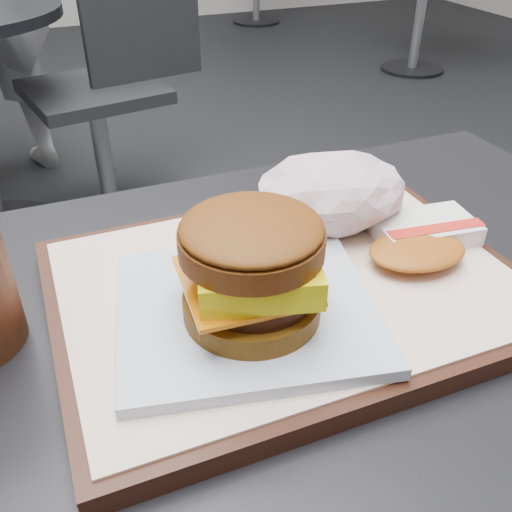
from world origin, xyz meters
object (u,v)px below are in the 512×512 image
(customer_table, at_px, (294,486))
(hash_brown, at_px, (421,238))
(crumpled_wrapper, at_px, (333,192))
(neighbor_chair, at_px, (111,74))
(breakfast_sandwich, at_px, (251,279))
(serving_tray, at_px, (288,288))

(customer_table, distance_m, hash_brown, 0.26)
(crumpled_wrapper, bearing_deg, neighbor_chair, 88.83)
(breakfast_sandwich, distance_m, hash_brown, 0.18)
(serving_tray, xyz_separation_m, breakfast_sandwich, (-0.05, -0.04, 0.05))
(crumpled_wrapper, bearing_deg, hash_brown, -54.50)
(customer_table, relative_size, crumpled_wrapper, 5.59)
(customer_table, relative_size, neighbor_chair, 0.91)
(serving_tray, bearing_deg, crumpled_wrapper, 42.25)
(customer_table, relative_size, serving_tray, 2.11)
(customer_table, height_order, breakfast_sandwich, breakfast_sandwich)
(serving_tray, xyz_separation_m, crumpled_wrapper, (0.08, 0.07, 0.04))
(customer_table, xyz_separation_m, hash_brown, (0.14, 0.05, 0.22))
(hash_brown, distance_m, crumpled_wrapper, 0.09)
(breakfast_sandwich, height_order, hash_brown, breakfast_sandwich)
(hash_brown, bearing_deg, crumpled_wrapper, 125.50)
(serving_tray, height_order, hash_brown, hash_brown)
(hash_brown, relative_size, crumpled_wrapper, 0.86)
(customer_table, bearing_deg, breakfast_sandwich, 159.08)
(serving_tray, distance_m, neighbor_chair, 1.64)
(neighbor_chair, bearing_deg, breakfast_sandwich, -95.40)
(breakfast_sandwich, relative_size, hash_brown, 1.80)
(breakfast_sandwich, relative_size, crumpled_wrapper, 1.54)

